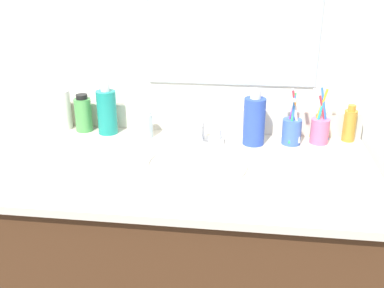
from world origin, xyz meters
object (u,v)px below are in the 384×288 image
at_px(faucet, 201,134).
at_px(bottle_lotion_white, 62,108).
at_px(bottle_gel_clear, 145,125).
at_px(bottle_shampoo_blue, 254,120).
at_px(cup_blue_plastic, 292,129).
at_px(bottle_oil_amber, 350,125).
at_px(bottle_mouthwash_teal, 107,111).
at_px(bottle_toner_green, 83,114).
at_px(cup_pink, 320,129).

height_order(faucet, bottle_lotion_white, bottle_lotion_white).
xyz_separation_m(bottle_gel_clear, bottle_shampoo_blue, (0.38, -0.01, 0.04)).
bearing_deg(bottle_gel_clear, cup_blue_plastic, 0.26).
xyz_separation_m(bottle_oil_amber, cup_blue_plastic, (-0.20, -0.06, -0.00)).
bearing_deg(bottle_mouthwash_teal, bottle_toner_green, 171.99).
xyz_separation_m(bottle_toner_green, bottle_mouthwash_teal, (0.09, -0.01, 0.02)).
height_order(bottle_lotion_white, bottle_mouthwash_teal, bottle_mouthwash_teal).
distance_m(bottle_shampoo_blue, cup_pink, 0.23).
bearing_deg(bottle_gel_clear, bottle_mouthwash_teal, 170.78).
bearing_deg(bottle_lotion_white, faucet, -7.59).
height_order(bottle_mouthwash_teal, cup_pink, cup_pink).
height_order(bottle_lotion_white, bottle_toner_green, bottle_lotion_white).
xyz_separation_m(bottle_gel_clear, bottle_mouthwash_teal, (-0.14, 0.02, 0.04)).
relative_size(faucet, bottle_lotion_white, 0.92).
bearing_deg(bottle_gel_clear, bottle_oil_amber, 4.69).
bearing_deg(bottle_lotion_white, cup_blue_plastic, -3.30).
bearing_deg(bottle_gel_clear, bottle_toner_green, 171.26).
bearing_deg(cup_blue_plastic, bottle_toner_green, 177.36).
xyz_separation_m(faucet, bottle_oil_amber, (0.51, 0.08, 0.03)).
bearing_deg(bottle_oil_amber, bottle_mouthwash_teal, -177.66).
xyz_separation_m(bottle_gel_clear, cup_blue_plastic, (0.51, 0.00, 0.01)).
distance_m(faucet, bottle_mouthwash_teal, 0.35).
bearing_deg(bottle_mouthwash_teal, faucet, -7.07).
relative_size(bottle_mouthwash_teal, cup_blue_plastic, 0.97).
relative_size(faucet, bottle_oil_amber, 1.24).
bearing_deg(bottle_gel_clear, cup_pink, 2.25).
height_order(bottle_lotion_white, cup_blue_plastic, cup_blue_plastic).
relative_size(bottle_lotion_white, bottle_mouthwash_teal, 0.91).
xyz_separation_m(bottle_lotion_white, bottle_toner_green, (0.08, -0.01, -0.01)).
xyz_separation_m(bottle_mouthwash_teal, cup_pink, (0.75, 0.00, -0.03)).
relative_size(faucet, bottle_shampoo_blue, 0.83).
relative_size(bottle_shampoo_blue, cup_pink, 0.98).
xyz_separation_m(bottle_shampoo_blue, bottle_toner_green, (-0.62, 0.05, -0.02)).
xyz_separation_m(bottle_lotion_white, cup_pink, (0.93, -0.03, -0.03)).
distance_m(bottle_gel_clear, cup_blue_plastic, 0.51).
xyz_separation_m(bottle_toner_green, cup_blue_plastic, (0.75, -0.03, -0.01)).
bearing_deg(faucet, bottle_mouthwash_teal, 172.93).
height_order(bottle_gel_clear, cup_blue_plastic, cup_blue_plastic).
height_order(bottle_oil_amber, cup_pink, cup_pink).
height_order(bottle_gel_clear, bottle_toner_green, bottle_toner_green).
relative_size(bottle_lotion_white, cup_blue_plastic, 0.88).
distance_m(faucet, cup_blue_plastic, 0.31).
bearing_deg(bottle_gel_clear, bottle_shampoo_blue, -2.08).
bearing_deg(bottle_toner_green, cup_blue_plastic, -2.64).
bearing_deg(bottle_oil_amber, cup_blue_plastic, -164.38).
distance_m(bottle_mouthwash_teal, cup_blue_plastic, 0.66).
relative_size(bottle_oil_amber, cup_pink, 0.66).
xyz_separation_m(faucet, cup_blue_plastic, (0.31, 0.02, 0.03)).
bearing_deg(bottle_toner_green, bottle_shampoo_blue, -4.67).
xyz_separation_m(bottle_shampoo_blue, cup_pink, (0.23, 0.04, -0.03)).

